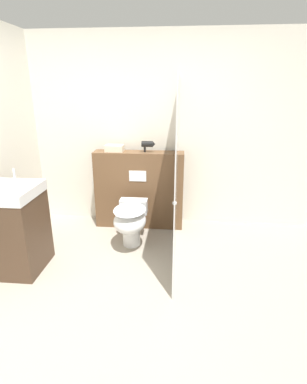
# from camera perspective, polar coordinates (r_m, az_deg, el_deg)

# --- Properties ---
(ground_plane) EXTENTS (12.00, 12.00, 0.00)m
(ground_plane) POSITION_cam_1_polar(r_m,az_deg,el_deg) (2.86, -5.52, -20.09)
(ground_plane) COLOR #9E9384
(wall_back) EXTENTS (8.00, 0.06, 2.50)m
(wall_back) POSITION_cam_1_polar(r_m,az_deg,el_deg) (4.07, -1.30, 11.30)
(wall_back) COLOR silver
(wall_back) RESTS_ON ground_plane
(partition_panel) EXTENTS (1.17, 0.26, 1.03)m
(partition_panel) POSITION_cam_1_polar(r_m,az_deg,el_deg) (4.03, -2.72, 0.46)
(partition_panel) COLOR brown
(partition_panel) RESTS_ON ground_plane
(shower_glass) EXTENTS (0.04, 1.74, 1.92)m
(shower_glass) POSITION_cam_1_polar(r_m,az_deg,el_deg) (3.22, 4.42, 3.88)
(shower_glass) COLOR silver
(shower_glass) RESTS_ON ground_plane
(toilet) EXTENTS (0.38, 0.62, 0.51)m
(toilet) POSITION_cam_1_polar(r_m,az_deg,el_deg) (3.54, -4.37, -5.45)
(toilet) COLOR white
(toilet) RESTS_ON ground_plane
(sink_vanity) EXTENTS (0.54, 0.56, 1.05)m
(sink_vanity) POSITION_cam_1_polar(r_m,az_deg,el_deg) (3.38, -24.99, -6.32)
(sink_vanity) COLOR #473323
(sink_vanity) RESTS_ON ground_plane
(hair_drier) EXTENTS (0.17, 0.08, 0.14)m
(hair_drier) POSITION_cam_1_polar(r_m,az_deg,el_deg) (3.86, -1.06, 9.07)
(hair_drier) COLOR black
(hair_drier) RESTS_ON partition_panel
(folded_towel) EXTENTS (0.23, 0.16, 0.08)m
(folded_towel) POSITION_cam_1_polar(r_m,az_deg,el_deg) (3.95, -7.44, 8.27)
(folded_towel) COLOR beige
(folded_towel) RESTS_ON partition_panel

